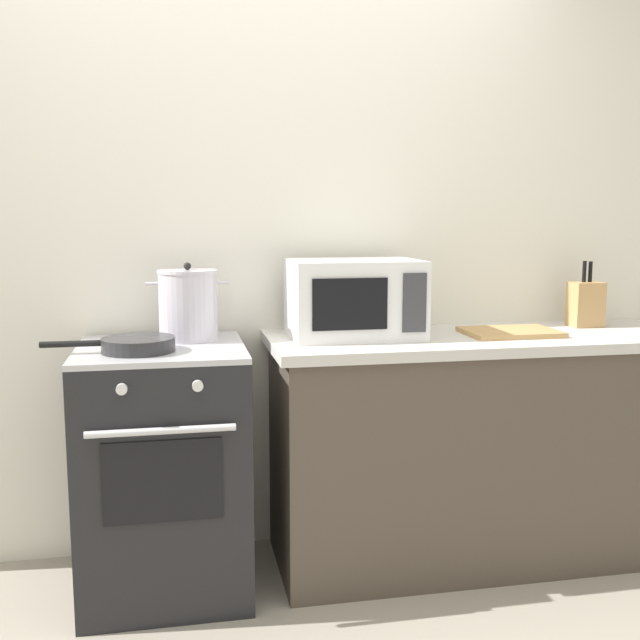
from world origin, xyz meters
TOP-DOWN VIEW (x-y plane):
  - back_wall at (0.30, 0.97)m, footprint 4.40×0.10m
  - lower_cabinet_right at (0.90, 0.62)m, footprint 1.64×0.56m
  - countertop_right at (0.90, 0.62)m, footprint 1.70×0.60m
  - stove at (-0.35, 0.60)m, footprint 0.60×0.64m
  - stock_pot at (-0.25, 0.73)m, footprint 0.31×0.23m
  - frying_pan at (-0.43, 0.51)m, footprint 0.45×0.25m
  - microwave at (0.39, 0.68)m, footprint 0.50×0.37m
  - cutting_board at (1.01, 0.60)m, footprint 0.36×0.26m
  - knife_block at (1.42, 0.74)m, footprint 0.13×0.10m

SIDE VIEW (x-z plane):
  - lower_cabinet_right at x=0.90m, z-range 0.00..0.88m
  - stove at x=-0.35m, z-range 0.00..0.92m
  - countertop_right at x=0.90m, z-range 0.88..0.92m
  - cutting_board at x=1.01m, z-range 0.92..0.94m
  - frying_pan at x=-0.43m, z-range 0.92..0.97m
  - knife_block at x=1.42m, z-range 0.88..1.16m
  - stock_pot at x=-0.25m, z-range 0.91..1.20m
  - microwave at x=0.39m, z-range 0.92..1.22m
  - back_wall at x=0.30m, z-range 0.00..2.50m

